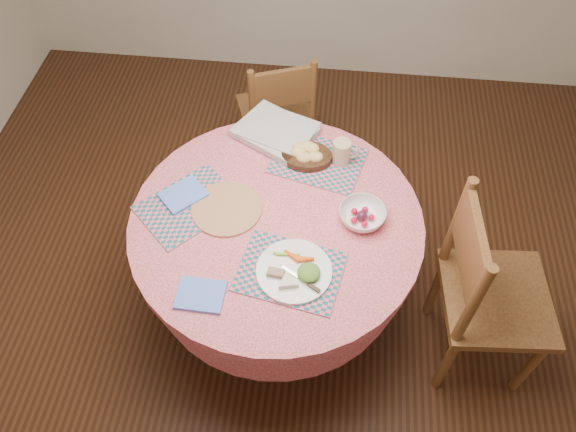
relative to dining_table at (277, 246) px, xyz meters
name	(u,v)px	position (x,y,z in m)	size (l,w,h in m)	color
ground	(279,306)	(0.00, 0.00, -0.56)	(4.00, 4.00, 0.00)	#331C0F
room_envelope	(270,12)	(0.00, 0.00, 1.16)	(4.01, 4.01, 2.71)	silver
dining_table	(277,246)	(0.00, 0.00, 0.00)	(1.24, 1.24, 0.75)	#FB7582
chair_right	(485,292)	(0.91, -0.13, -0.02)	(0.49, 0.51, 1.03)	brown
chair_back	(278,113)	(-0.12, 0.98, -0.10)	(0.51, 0.50, 0.87)	brown
placemat_front	(290,271)	(0.09, -0.25, 0.20)	(0.40, 0.30, 0.01)	#126067
placemat_left	(189,205)	(-0.38, 0.03, 0.20)	(0.40, 0.30, 0.01)	#126067
placemat_back	(318,161)	(0.15, 0.35, 0.20)	(0.40, 0.30, 0.01)	#126067
wicker_trivet	(227,208)	(-0.21, 0.03, 0.20)	(0.30, 0.30, 0.01)	#AE724B
napkin_near	(201,295)	(-0.24, -0.39, 0.20)	(0.18, 0.14, 0.01)	#5C80EE
napkin_far	(183,195)	(-0.41, 0.08, 0.21)	(0.18, 0.14, 0.01)	#5C80EE
dinner_plate	(296,271)	(0.11, -0.26, 0.22)	(0.30, 0.30, 0.05)	white
bread_bowl	(306,154)	(0.09, 0.36, 0.23)	(0.23, 0.23, 0.08)	black
latte_mug	(342,152)	(0.25, 0.36, 0.26)	(0.12, 0.08, 0.12)	#C5B787
fruit_bowl	(362,215)	(0.35, 0.04, 0.22)	(0.24, 0.24, 0.06)	white
newspaper_stack	(276,131)	(-0.06, 0.50, 0.22)	(0.43, 0.40, 0.04)	silver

